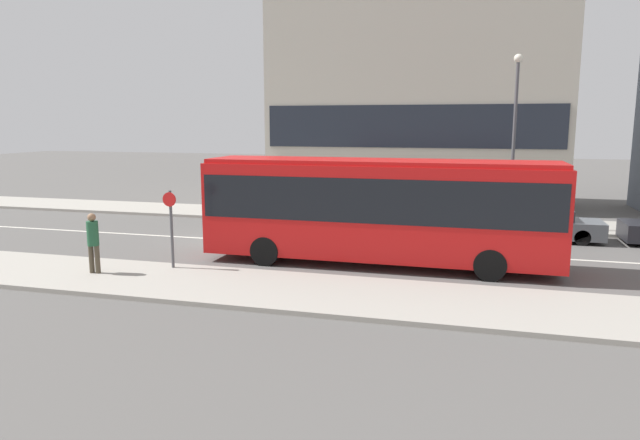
{
  "coord_description": "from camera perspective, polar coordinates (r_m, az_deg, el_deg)",
  "views": [
    {
      "loc": [
        9.21,
        -20.52,
        4.6
      ],
      "look_at": [
        4.17,
        -2.12,
        1.34
      ],
      "focal_mm": 32.0,
      "sensor_mm": 36.0,
      "label": 1
    }
  ],
  "objects": [
    {
      "name": "parked_car_0",
      "position": [
        24.32,
        21.11,
        -0.42
      ],
      "size": [
        4.61,
        1.75,
        1.27
      ],
      "color": "#4C5156",
      "rests_on": "ground_plane"
    },
    {
      "name": "ground_plane",
      "position": [
        22.96,
        -8.68,
        -1.99
      ],
      "size": [
        120.0,
        120.0,
        0.0
      ],
      "primitive_type": "plane",
      "color": "#595654"
    },
    {
      "name": "sidewalk_far",
      "position": [
        28.67,
        -3.63,
        0.56
      ],
      "size": [
        44.0,
        3.5,
        0.13
      ],
      "color": "#A39E93",
      "rests_on": "ground_plane"
    },
    {
      "name": "apartment_block_left_tower",
      "position": [
        33.52,
        9.72,
        15.44
      ],
      "size": [
        15.96,
        6.37,
        16.1
      ],
      "color": "#B7B2A3",
      "rests_on": "ground_plane"
    },
    {
      "name": "bus_stop_sign",
      "position": [
        18.2,
        -14.67,
        -0.25
      ],
      "size": [
        0.44,
        0.12,
        2.43
      ],
      "color": "#4C4C51",
      "rests_on": "sidewalk_near"
    },
    {
      "name": "street_lamp",
      "position": [
        25.55,
        18.89,
        9.03
      ],
      "size": [
        0.36,
        0.36,
        7.27
      ],
      "color": "#4C4C51",
      "rests_on": "sidewalk_far"
    },
    {
      "name": "city_bus",
      "position": [
        18.54,
        5.83,
        1.49
      ],
      "size": [
        11.4,
        2.46,
        3.44
      ],
      "rotation": [
        0.0,
        0.0,
        0.06
      ],
      "color": "red",
      "rests_on": "ground_plane"
    },
    {
      "name": "pedestrian_near_stop",
      "position": [
        18.35,
        -21.75,
        -1.78
      ],
      "size": [
        0.35,
        0.34,
        1.82
      ],
      "rotation": [
        0.0,
        0.0,
        0.07
      ],
      "color": "#4C4233",
      "rests_on": "sidewalk_near"
    },
    {
      "name": "lane_centerline",
      "position": [
        22.96,
        -8.68,
        -1.98
      ],
      "size": [
        41.8,
        0.16,
        0.01
      ],
      "color": "silver",
      "rests_on": "ground_plane"
    },
    {
      "name": "sidewalk_near",
      "position": [
        17.58,
        -17.0,
        -5.7
      ],
      "size": [
        44.0,
        3.5,
        0.13
      ],
      "color": "#A39E93",
      "rests_on": "ground_plane"
    }
  ]
}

